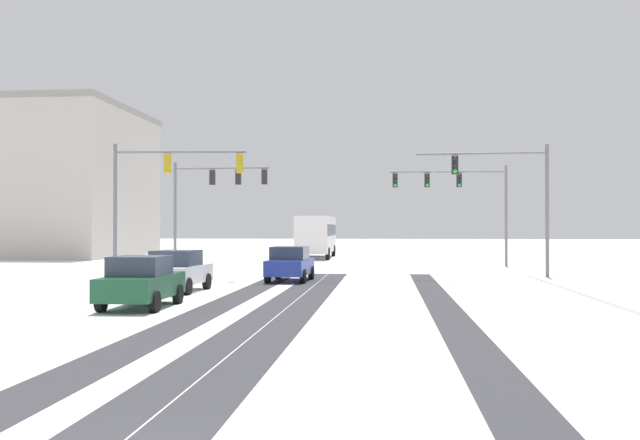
% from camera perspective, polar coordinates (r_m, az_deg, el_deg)
% --- Properties ---
extents(wheel_track_left_lane, '(1.06, 34.02, 0.01)m').
position_cam_1_polar(wheel_track_left_lane, '(22.65, 9.77, -6.93)').
color(wheel_track_left_lane, '#38383D').
rests_on(wheel_track_left_lane, ground).
extents(wheel_track_right_lane, '(1.19, 34.02, 0.01)m').
position_cam_1_polar(wheel_track_right_lane, '(23.19, -8.17, -6.78)').
color(wheel_track_right_lane, '#38383D').
rests_on(wheel_track_right_lane, ground).
extents(wheel_track_center, '(0.99, 34.02, 0.01)m').
position_cam_1_polar(wheel_track_center, '(22.72, -1.38, -6.91)').
color(wheel_track_center, '#38383D').
rests_on(wheel_track_center, ground).
extents(wheel_track_oncoming, '(0.89, 34.02, 0.01)m').
position_cam_1_polar(wheel_track_oncoming, '(22.85, -3.83, -6.88)').
color(wheel_track_oncoming, '#38383D').
rests_on(wheel_track_oncoming, ground).
extents(traffic_signal_far_right, '(7.58, 0.62, 6.50)m').
position_cam_1_polar(traffic_signal_far_right, '(48.05, 10.74, 2.22)').
color(traffic_signal_far_right, slate).
rests_on(traffic_signal_far_right, ground).
extents(traffic_signal_near_right, '(6.32, 0.45, 6.50)m').
position_cam_1_polar(traffic_signal_near_right, '(36.52, 14.58, 2.48)').
color(traffic_signal_near_right, slate).
rests_on(traffic_signal_near_right, ground).
extents(traffic_signal_far_left, '(5.98, 0.56, 6.50)m').
position_cam_1_polar(traffic_signal_far_left, '(45.09, -8.36, 2.33)').
color(traffic_signal_far_left, slate).
rests_on(traffic_signal_far_left, ground).
extents(traffic_signal_near_left, '(6.37, 0.73, 6.50)m').
position_cam_1_polar(traffic_signal_near_left, '(35.75, -12.27, 2.88)').
color(traffic_signal_near_left, slate).
rests_on(traffic_signal_near_left, ground).
extents(car_blue_lead, '(1.97, 4.17, 1.62)m').
position_cam_1_polar(car_blue_lead, '(34.09, -2.35, -3.42)').
color(car_blue_lead, '#233899').
rests_on(car_blue_lead, ground).
extents(car_white_second, '(1.97, 4.17, 1.62)m').
position_cam_1_polar(car_white_second, '(29.07, -11.06, -3.91)').
color(car_white_second, silver).
rests_on(car_white_second, ground).
extents(car_dark_green_third, '(1.87, 4.12, 1.62)m').
position_cam_1_polar(car_dark_green_third, '(23.56, -13.75, -4.69)').
color(car_dark_green_third, '#194C2D').
rests_on(car_dark_green_third, ground).
extents(bus_oncoming, '(2.75, 11.02, 3.38)m').
position_cam_1_polar(bus_oncoming, '(60.01, -0.27, -1.06)').
color(bus_oncoming, silver).
rests_on(bus_oncoming, ground).
extents(office_building_far_left_block, '(20.76, 17.03, 12.85)m').
position_cam_1_polar(office_building_far_left_block, '(69.40, -22.53, 2.72)').
color(office_building_far_left_block, '#B2ADA3').
rests_on(office_building_far_left_block, ground).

